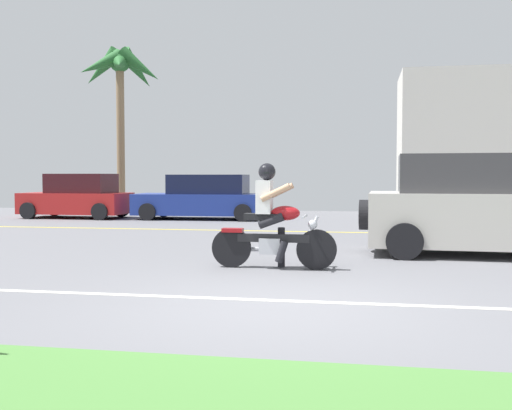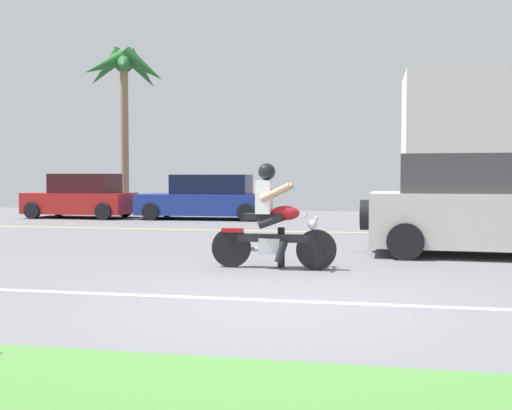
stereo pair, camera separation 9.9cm
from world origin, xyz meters
TOP-DOWN VIEW (x-y plane):
  - ground at (0.00, 3.00)m, footprint 56.00×30.00m
  - lane_line_near at (0.00, 0.19)m, footprint 50.40×0.12m
  - lane_line_far at (0.00, 8.79)m, footprint 50.40×0.12m
  - motorcyclist at (-0.48, 2.59)m, footprint 1.97×0.64m
  - suv_nearby at (3.21, 4.85)m, footprint 4.68×2.30m
  - parked_car_0 at (-8.76, 12.49)m, footprint 3.65×1.93m
  - parked_car_1 at (-4.35, 12.72)m, footprint 4.41×2.05m
  - palm_tree_0 at (-8.78, 16.29)m, footprint 3.58×3.59m

SIDE VIEW (x-z plane):
  - ground at x=0.00m, z-range -0.04..0.00m
  - lane_line_near at x=0.00m, z-range 0.00..0.01m
  - lane_line_far at x=0.00m, z-range 0.00..0.01m
  - motorcyclist at x=-0.48m, z-range -0.13..1.52m
  - parked_car_1 at x=-4.35m, z-range -0.05..1.44m
  - parked_car_0 at x=-8.76m, z-range -0.05..1.47m
  - suv_nearby at x=3.21m, z-range -0.02..1.81m
  - palm_tree_0 at x=-8.78m, z-range 2.21..8.89m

